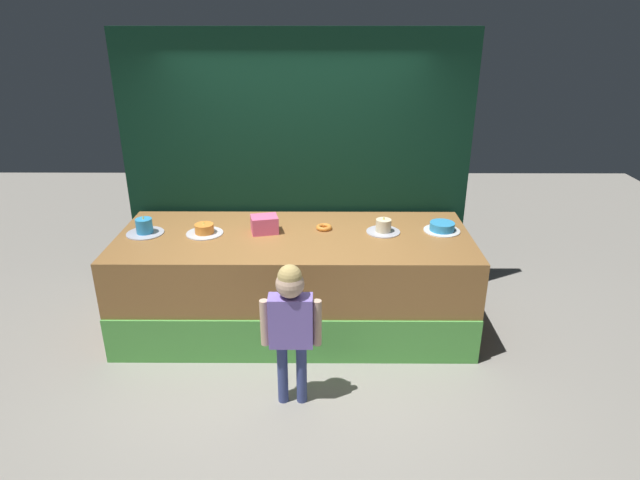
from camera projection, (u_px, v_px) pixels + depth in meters
ground_plane at (292, 362)px, 4.68m from camera, size 12.00×12.00×0.00m
stage_platform at (295, 281)px, 5.08m from camera, size 3.22×1.28×0.94m
curtain_backdrop at (297, 170)px, 5.41m from camera, size 3.44×0.08×2.70m
child_figure at (291, 317)px, 3.93m from camera, size 0.45×0.21×1.17m
pink_box at (264, 224)px, 4.93m from camera, size 0.27×0.24×0.16m
donut at (324, 227)px, 5.02m from camera, size 0.15×0.15×0.04m
cake_far_left at (145, 228)px, 4.91m from camera, size 0.34×0.34×0.18m
cake_center_left at (204, 230)px, 4.91m from camera, size 0.34×0.34×0.13m
cake_center_right at (383, 227)px, 4.95m from camera, size 0.31×0.31×0.16m
cake_far_right at (442, 227)px, 4.98m from camera, size 0.34×0.34×0.08m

